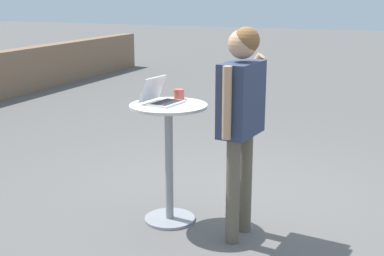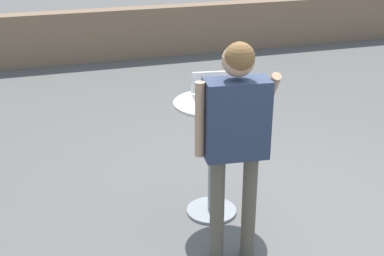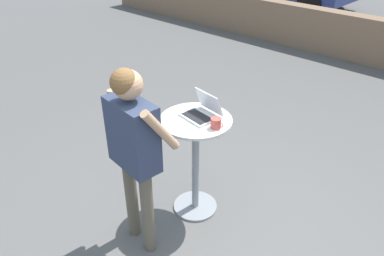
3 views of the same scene
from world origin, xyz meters
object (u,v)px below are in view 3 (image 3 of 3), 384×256
Objects in this scene: coffee_mug at (216,123)px; cafe_table at (196,154)px; laptop at (202,111)px; standing_person at (133,140)px.

cafe_table is at bearing -178.79° from coffee_mug.
coffee_mug reaches higher than cafe_table.
coffee_mug is at bearing -17.27° from laptop.
standing_person is (-0.08, -0.74, 0.00)m from laptop.
standing_person is at bearing -114.11° from coffee_mug.
laptop is at bearing 162.73° from coffee_mug.
standing_person is at bearing -95.96° from laptop.
standing_person is (-0.07, -0.66, 0.44)m from cafe_table.
laptop is 0.23m from coffee_mug.
standing_person reaches higher than cafe_table.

